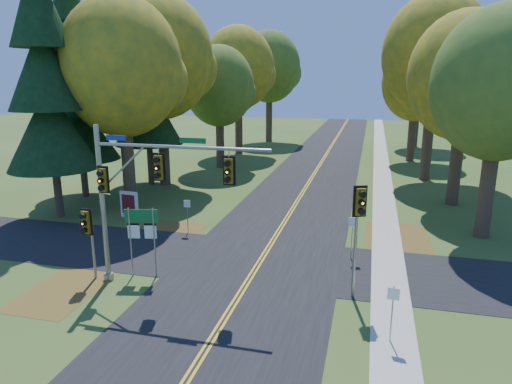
% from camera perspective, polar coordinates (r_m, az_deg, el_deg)
% --- Properties ---
extents(ground, '(160.00, 160.00, 0.00)m').
position_cam_1_polar(ground, '(21.28, -0.77, -10.73)').
color(ground, '#2D4E1B').
rests_on(ground, ground).
extents(road_main, '(8.00, 160.00, 0.02)m').
position_cam_1_polar(road_main, '(21.27, -0.77, -10.70)').
color(road_main, black).
rests_on(road_main, ground).
extents(road_cross, '(60.00, 6.00, 0.02)m').
position_cam_1_polar(road_cross, '(23.04, 0.53, -8.66)').
color(road_cross, black).
rests_on(road_cross, ground).
extents(centerline_left, '(0.10, 160.00, 0.01)m').
position_cam_1_polar(centerline_left, '(21.29, -1.04, -10.64)').
color(centerline_left, gold).
rests_on(centerline_left, road_main).
extents(centerline_right, '(0.10, 160.00, 0.01)m').
position_cam_1_polar(centerline_right, '(21.24, -0.51, -10.70)').
color(centerline_right, gold).
rests_on(centerline_right, road_main).
extents(sidewalk_east, '(1.60, 160.00, 0.06)m').
position_cam_1_polar(sidewalk_east, '(20.70, 16.43, -12.02)').
color(sidewalk_east, '#9E998E').
rests_on(sidewalk_east, ground).
extents(leaf_patch_w_near, '(4.00, 6.00, 0.00)m').
position_cam_1_polar(leaf_patch_w_near, '(26.92, -12.06, -5.53)').
color(leaf_patch_w_near, brown).
rests_on(leaf_patch_w_near, ground).
extents(leaf_patch_e, '(3.50, 8.00, 0.00)m').
position_cam_1_polar(leaf_patch_e, '(26.27, 17.35, -6.39)').
color(leaf_patch_e, brown).
rests_on(leaf_patch_e, ground).
extents(leaf_patch_w_far, '(3.00, 5.00, 0.00)m').
position_cam_1_polar(leaf_patch_w_far, '(21.94, -22.64, -11.09)').
color(leaf_patch_w_far, brown).
rests_on(leaf_patch_w_far, ground).
extents(tree_w_a, '(8.00, 8.00, 14.15)m').
position_cam_1_polar(tree_w_a, '(32.30, -16.28, 14.65)').
color(tree_w_a, '#38281C').
rests_on(tree_w_a, ground).
extents(tree_e_a, '(7.20, 7.20, 12.73)m').
position_cam_1_polar(tree_e_a, '(28.15, 28.34, 11.70)').
color(tree_e_a, '#38281C').
rests_on(tree_e_a, ground).
extents(tree_w_b, '(8.60, 8.60, 15.38)m').
position_cam_1_polar(tree_w_b, '(38.71, -11.85, 16.09)').
color(tree_w_b, '#38281C').
rests_on(tree_w_b, ground).
extents(tree_e_b, '(7.60, 7.60, 13.33)m').
position_cam_1_polar(tree_e_b, '(34.69, 24.79, 12.90)').
color(tree_e_b, '#38281C').
rests_on(tree_e_b, ground).
extents(tree_w_c, '(6.80, 6.80, 11.91)m').
position_cam_1_polar(tree_w_c, '(45.47, -4.54, 12.99)').
color(tree_w_c, '#38281C').
rests_on(tree_w_c, ground).
extents(tree_e_c, '(8.80, 8.80, 15.79)m').
position_cam_1_polar(tree_e_c, '(42.60, 21.63, 15.63)').
color(tree_e_c, '#38281C').
rests_on(tree_e_c, ground).
extents(tree_w_d, '(8.20, 8.20, 14.56)m').
position_cam_1_polar(tree_w_d, '(53.95, -2.13, 15.19)').
color(tree_w_d, '#38281C').
rests_on(tree_w_d, ground).
extents(tree_e_d, '(7.00, 7.00, 12.32)m').
position_cam_1_polar(tree_e_d, '(51.65, 19.46, 12.73)').
color(tree_e_d, '#38281C').
rests_on(tree_e_d, ground).
extents(tree_w_e, '(8.40, 8.40, 14.97)m').
position_cam_1_polar(tree_w_e, '(64.22, 1.77, 15.33)').
color(tree_w_e, '#38281C').
rests_on(tree_w_e, ground).
extents(tree_e_e, '(7.80, 7.80, 13.74)m').
position_cam_1_polar(tree_e_e, '(62.42, 19.85, 13.73)').
color(tree_e_e, '#38281C').
rests_on(tree_e_e, ground).
extents(pine_a, '(5.60, 5.60, 19.48)m').
position_cam_1_polar(pine_a, '(31.40, -24.90, 13.38)').
color(pine_a, '#38281C').
rests_on(pine_a, ground).
extents(pine_b, '(5.60, 5.60, 17.31)m').
position_cam_1_polar(pine_b, '(36.31, -21.62, 12.04)').
color(pine_b, '#38281C').
rests_on(pine_b, ground).
extents(pine_c, '(5.60, 5.60, 20.56)m').
position_cam_1_polar(pine_c, '(39.01, -13.73, 14.98)').
color(pine_c, '#38281C').
rests_on(pine_c, ground).
extents(traffic_mast, '(7.76, 0.69, 7.03)m').
position_cam_1_polar(traffic_mast, '(19.77, -14.25, 0.75)').
color(traffic_mast, gray).
rests_on(traffic_mast, ground).
extents(east_signal_pole, '(0.54, 0.65, 4.87)m').
position_cam_1_polar(east_signal_pole, '(18.53, 12.73, -2.72)').
color(east_signal_pole, gray).
rests_on(east_signal_pole, ground).
extents(ped_signal_pole, '(0.53, 0.62, 3.38)m').
position_cam_1_polar(ped_signal_pole, '(21.51, -20.27, -4.17)').
color(ped_signal_pole, gray).
rests_on(ped_signal_pole, ground).
extents(route_sign_cluster, '(1.51, 0.36, 3.29)m').
position_cam_1_polar(route_sign_cluster, '(21.30, -14.08, -4.43)').
color(route_sign_cluster, gray).
rests_on(route_sign_cluster, ground).
extents(info_kiosk, '(1.27, 0.30, 1.74)m').
position_cam_1_polar(info_kiosk, '(30.78, -15.57, -1.53)').
color(info_kiosk, silver).
rests_on(info_kiosk, ground).
extents(reg_sign_e_north, '(0.43, 0.11, 2.28)m').
position_cam_1_polar(reg_sign_e_north, '(23.29, 11.95, -4.64)').
color(reg_sign_e_north, gray).
rests_on(reg_sign_e_north, ground).
extents(reg_sign_e_south, '(0.41, 0.08, 2.14)m').
position_cam_1_polar(reg_sign_e_south, '(16.67, 16.72, -13.27)').
color(reg_sign_e_south, gray).
rests_on(reg_sign_e_south, ground).
extents(reg_sign_w, '(0.39, 0.07, 2.06)m').
position_cam_1_polar(reg_sign_w, '(26.92, -8.58, -2.22)').
color(reg_sign_w, gray).
rests_on(reg_sign_w, ground).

